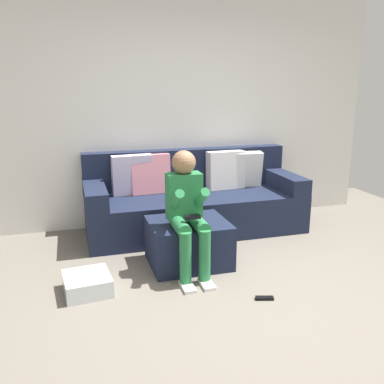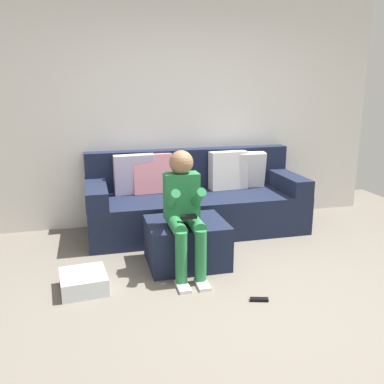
{
  "view_description": "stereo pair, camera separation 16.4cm",
  "coord_description": "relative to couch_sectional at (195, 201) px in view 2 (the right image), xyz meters",
  "views": [
    {
      "loc": [
        -1.34,
        -2.53,
        1.67
      ],
      "look_at": [
        -0.17,
        1.45,
        0.59
      ],
      "focal_mm": 38.88,
      "sensor_mm": 36.0,
      "label": 1
    },
    {
      "loc": [
        -1.19,
        -2.58,
        1.67
      ],
      "look_at": [
        -0.17,
        1.45,
        0.59
      ],
      "focal_mm": 38.88,
      "sensor_mm": 36.0,
      "label": 2
    }
  ],
  "objects": [
    {
      "name": "couch_sectional",
      "position": [
        0.0,
        0.0,
        0.0
      ],
      "size": [
        2.47,
        0.91,
        0.92
      ],
      "color": "#192138",
      "rests_on": "ground_plane"
    },
    {
      "name": "ottoman",
      "position": [
        -0.33,
        -0.93,
        -0.13
      ],
      "size": [
        0.73,
        0.63,
        0.42
      ],
      "primitive_type": "cube",
      "color": "#192138",
      "rests_on": "ground_plane"
    },
    {
      "name": "remote_near_ottoman",
      "position": [
        0.06,
        -1.77,
        -0.33
      ],
      "size": [
        0.15,
        0.08,
        0.02
      ],
      "primitive_type": "cube",
      "rotation": [
        0.0,
        0.0,
        -0.28
      ],
      "color": "black",
      "rests_on": "ground_plane"
    },
    {
      "name": "ground_plane",
      "position": [
        0.0,
        -1.95,
        -0.34
      ],
      "size": [
        6.28,
        6.28,
        0.0
      ],
      "primitive_type": "plane",
      "color": "#6B6359"
    },
    {
      "name": "storage_bin",
      "position": [
        -1.29,
        -1.24,
        -0.27
      ],
      "size": [
        0.41,
        0.42,
        0.15
      ],
      "primitive_type": "cube",
      "rotation": [
        0.0,
        0.0,
        0.1
      ],
      "color": "silver",
      "rests_on": "ground_plane"
    },
    {
      "name": "wall_back",
      "position": [
        0.0,
        0.44,
        1.05
      ],
      "size": [
        4.83,
        0.1,
        2.78
      ],
      "primitive_type": "cube",
      "color": "silver",
      "rests_on": "ground_plane"
    },
    {
      "name": "person_seated",
      "position": [
        -0.39,
        -1.11,
        0.28
      ],
      "size": [
        0.31,
        0.63,
        1.11
      ],
      "color": "#26723F",
      "rests_on": "ground_plane"
    }
  ]
}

